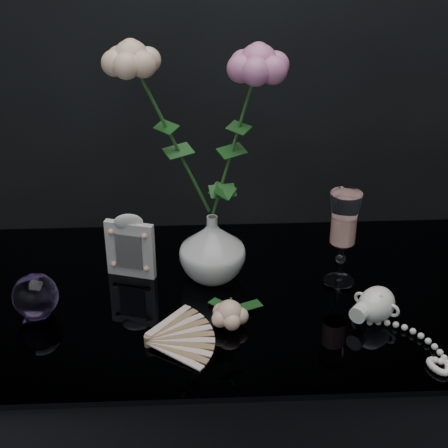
{
  "coord_description": "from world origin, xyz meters",
  "views": [
    {
      "loc": [
        -0.08,
        -1.07,
        1.52
      ],
      "look_at": [
        -0.02,
        0.04,
        0.92
      ],
      "focal_mm": 55.0,
      "sensor_mm": 36.0,
      "label": 1
    }
  ],
  "objects_px": {
    "vase": "(212,248)",
    "picture_frame": "(130,245)",
    "wine_glass": "(342,239)",
    "loose_rose": "(229,314)",
    "paperweight": "(35,296)",
    "pearl_jar": "(377,303)"
  },
  "relations": [
    {
      "from": "wine_glass",
      "to": "loose_rose",
      "type": "bearing_deg",
      "value": -149.99
    },
    {
      "from": "vase",
      "to": "picture_frame",
      "type": "xyz_separation_m",
      "value": [
        -0.16,
        0.02,
        0.0
      ]
    },
    {
      "from": "wine_glass",
      "to": "paperweight",
      "type": "bearing_deg",
      "value": -171.92
    },
    {
      "from": "wine_glass",
      "to": "picture_frame",
      "type": "xyz_separation_m",
      "value": [
        -0.42,
        0.05,
        -0.03
      ]
    },
    {
      "from": "loose_rose",
      "to": "pearl_jar",
      "type": "xyz_separation_m",
      "value": [
        0.27,
        0.01,
        0.01
      ]
    },
    {
      "from": "wine_glass",
      "to": "paperweight",
      "type": "relative_size",
      "value": 2.35
    },
    {
      "from": "paperweight",
      "to": "picture_frame",
      "type": "bearing_deg",
      "value": 38.39
    },
    {
      "from": "paperweight",
      "to": "loose_rose",
      "type": "bearing_deg",
      "value": -7.74
    },
    {
      "from": "paperweight",
      "to": "wine_glass",
      "type": "bearing_deg",
      "value": 8.08
    },
    {
      "from": "wine_glass",
      "to": "picture_frame",
      "type": "relative_size",
      "value": 1.42
    },
    {
      "from": "wine_glass",
      "to": "picture_frame",
      "type": "height_order",
      "value": "wine_glass"
    },
    {
      "from": "loose_rose",
      "to": "pearl_jar",
      "type": "distance_m",
      "value": 0.27
    },
    {
      "from": "wine_glass",
      "to": "loose_rose",
      "type": "height_order",
      "value": "wine_glass"
    },
    {
      "from": "loose_rose",
      "to": "picture_frame",
      "type": "bearing_deg",
      "value": 143.26
    },
    {
      "from": "vase",
      "to": "paperweight",
      "type": "distance_m",
      "value": 0.35
    },
    {
      "from": "vase",
      "to": "wine_glass",
      "type": "relative_size",
      "value": 0.69
    },
    {
      "from": "picture_frame",
      "to": "paperweight",
      "type": "relative_size",
      "value": 1.65
    },
    {
      "from": "vase",
      "to": "paperweight",
      "type": "bearing_deg",
      "value": -160.76
    },
    {
      "from": "paperweight",
      "to": "vase",
      "type": "bearing_deg",
      "value": 19.24
    },
    {
      "from": "vase",
      "to": "picture_frame",
      "type": "distance_m",
      "value": 0.17
    },
    {
      "from": "vase",
      "to": "pearl_jar",
      "type": "height_order",
      "value": "vase"
    },
    {
      "from": "paperweight",
      "to": "loose_rose",
      "type": "distance_m",
      "value": 0.36
    }
  ]
}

